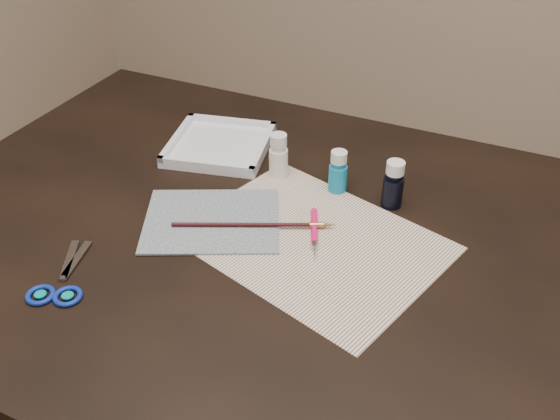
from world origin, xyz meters
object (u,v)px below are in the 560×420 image
at_px(palette_tray, 220,144).
at_px(scissors, 62,272).
at_px(paint_bottle_navy, 393,184).
at_px(paint_bottle_white, 279,155).
at_px(paint_bottle_cyan, 338,172).
at_px(paper, 312,241).
at_px(canvas, 212,220).

bearing_deg(palette_tray, scissors, -94.31).
xyz_separation_m(paint_bottle_navy, scissors, (-0.40, -0.38, -0.04)).
xyz_separation_m(paint_bottle_white, palette_tray, (-0.15, 0.04, -0.03)).
xyz_separation_m(paint_bottle_cyan, scissors, (-0.30, -0.39, -0.04)).
bearing_deg(paint_bottle_white, paper, -49.86).
xyz_separation_m(paper, paint_bottle_cyan, (-0.02, 0.16, 0.04)).
height_order(paint_bottle_white, palette_tray, paint_bottle_white).
bearing_deg(palette_tray, paint_bottle_cyan, -8.85).
height_order(canvas, paint_bottle_white, paint_bottle_white).
bearing_deg(paint_bottle_navy, scissors, -136.11).
height_order(canvas, paint_bottle_navy, paint_bottle_navy).
xyz_separation_m(paint_bottle_cyan, palette_tray, (-0.26, 0.04, -0.03)).
bearing_deg(paint_bottle_cyan, palette_tray, 171.15).
distance_m(paint_bottle_white, paint_bottle_cyan, 0.12).
distance_m(paint_bottle_cyan, paint_bottle_navy, 0.10).
height_order(paint_bottle_cyan, paint_bottle_navy, paint_bottle_navy).
relative_size(paint_bottle_navy, scissors, 0.53).
xyz_separation_m(scissors, palette_tray, (0.03, 0.43, 0.01)).
height_order(paint_bottle_cyan, scissors, paint_bottle_cyan).
bearing_deg(paint_bottle_navy, paint_bottle_cyan, 178.17).
distance_m(paper, scissors, 0.39).
xyz_separation_m(canvas, palette_tray, (-0.11, 0.22, 0.01)).
relative_size(paint_bottle_white, paint_bottle_navy, 0.98).
relative_size(canvas, scissors, 1.36).
bearing_deg(scissors, canvas, -61.75).
bearing_deg(paint_bottle_navy, paper, -119.21).
xyz_separation_m(paper, scissors, (-0.31, -0.23, 0.00)).
distance_m(paint_bottle_white, scissors, 0.43).
bearing_deg(paint_bottle_white, canvas, -102.57).
bearing_deg(paint_bottle_white, paint_bottle_cyan, -1.25).
relative_size(paper, paint_bottle_white, 4.61).
bearing_deg(canvas, palette_tray, 116.11).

